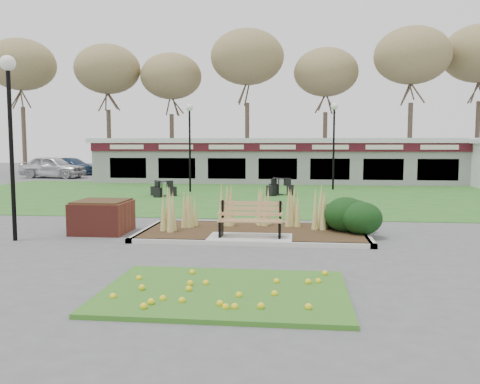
# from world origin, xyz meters

# --- Properties ---
(ground) EXTENTS (100.00, 100.00, 0.00)m
(ground) POSITION_xyz_m (0.00, 0.00, 0.00)
(ground) COLOR #515154
(ground) RESTS_ON ground
(lawn) EXTENTS (34.00, 16.00, 0.02)m
(lawn) POSITION_xyz_m (0.00, 12.00, 0.01)
(lawn) COLOR #26621F
(lawn) RESTS_ON ground
(flower_bed) EXTENTS (4.20, 3.00, 0.16)m
(flower_bed) POSITION_xyz_m (0.00, -4.60, 0.07)
(flower_bed) COLOR #2C6A1E
(flower_bed) RESTS_ON ground
(planting_bed) EXTENTS (6.75, 3.40, 1.27)m
(planting_bed) POSITION_xyz_m (1.27, 1.35, 0.37)
(planting_bed) COLOR #302213
(planting_bed) RESTS_ON ground
(park_bench) EXTENTS (1.70, 0.66, 0.93)m
(park_bench) POSITION_xyz_m (0.00, 0.25, 0.59)
(park_bench) COLOR #A98A4C
(park_bench) RESTS_ON ground
(brick_planter) EXTENTS (1.50, 1.50, 0.95)m
(brick_planter) POSITION_xyz_m (-4.40, 1.00, 0.48)
(brick_planter) COLOR maroon
(brick_planter) RESTS_ON ground
(food_pavilion) EXTENTS (24.60, 3.40, 2.90)m
(food_pavilion) POSITION_xyz_m (0.00, 19.96, 1.48)
(food_pavilion) COLOR gray
(food_pavilion) RESTS_ON ground
(tree_backdrop) EXTENTS (47.24, 5.24, 10.36)m
(tree_backdrop) POSITION_xyz_m (0.00, 28.00, 8.36)
(tree_backdrop) COLOR #47382B
(tree_backdrop) RESTS_ON ground
(lamp_post_near_left) EXTENTS (0.40, 0.40, 4.86)m
(lamp_post_near_left) POSITION_xyz_m (-6.26, -0.42, 3.54)
(lamp_post_near_left) COLOR black
(lamp_post_near_left) RESTS_ON ground
(lamp_post_mid_right) EXTENTS (0.40, 0.40, 4.80)m
(lamp_post_mid_right) POSITION_xyz_m (3.20, 15.49, 3.50)
(lamp_post_mid_right) COLOR black
(lamp_post_mid_right) RESTS_ON ground
(lamp_post_far_left) EXTENTS (0.38, 0.38, 4.63)m
(lamp_post_far_left) POSITION_xyz_m (-4.43, 13.33, 3.38)
(lamp_post_far_left) COLOR black
(lamp_post_far_left) RESTS_ON ground
(bistro_set_a) EXTENTS (1.38, 1.55, 0.82)m
(bistro_set_a) POSITION_xyz_m (0.30, 12.18, 0.29)
(bistro_set_a) COLOR black
(bistro_set_a) RESTS_ON ground
(bistro_set_b) EXTENTS (1.37, 1.26, 0.73)m
(bistro_set_b) POSITION_xyz_m (-5.32, 10.96, 0.26)
(bistro_set_b) COLOR black
(bistro_set_b) RESTS_ON ground
(car_silver) EXTENTS (5.03, 2.44, 1.65)m
(car_silver) POSITION_xyz_m (-16.86, 22.85, 0.83)
(car_silver) COLOR silver
(car_silver) RESTS_ON ground
(car_black) EXTENTS (5.20, 2.56, 1.64)m
(car_black) POSITION_xyz_m (-11.75, 27.00, 0.82)
(car_black) COLOR black
(car_black) RESTS_ON ground
(car_blue) EXTENTS (5.11, 3.17, 1.38)m
(car_blue) POSITION_xyz_m (-17.29, 27.00, 0.69)
(car_blue) COLOR navy
(car_blue) RESTS_ON ground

